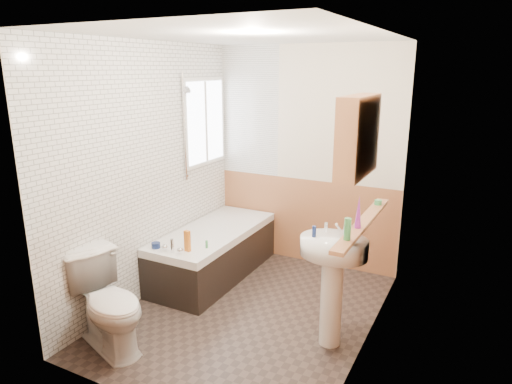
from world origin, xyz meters
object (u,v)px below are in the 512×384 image
(bathtub, at_px, (214,251))
(toilet, at_px, (109,304))
(medicine_cabinet, at_px, (358,136))
(pine_shelf, at_px, (363,223))
(sink, at_px, (333,270))

(bathtub, relative_size, toilet, 2.07)
(toilet, distance_m, medicine_cabinet, 2.37)
(toilet, distance_m, pine_shelf, 2.16)
(medicine_cabinet, bearing_deg, sink, 143.50)
(sink, bearing_deg, toilet, -142.96)
(bathtub, relative_size, sink, 1.56)
(sink, relative_size, medicine_cabinet, 1.69)
(bathtub, height_order, medicine_cabinet, medicine_cabinet)
(sink, height_order, pine_shelf, pine_shelf)
(sink, xyz_separation_m, pine_shelf, (0.20, 0.09, 0.40))
(toilet, xyz_separation_m, sink, (1.60, 0.88, 0.28))
(pine_shelf, relative_size, medicine_cabinet, 2.23)
(bathtub, bearing_deg, pine_shelf, -18.02)
(pine_shelf, bearing_deg, toilet, -151.72)
(sink, relative_size, pine_shelf, 0.76)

